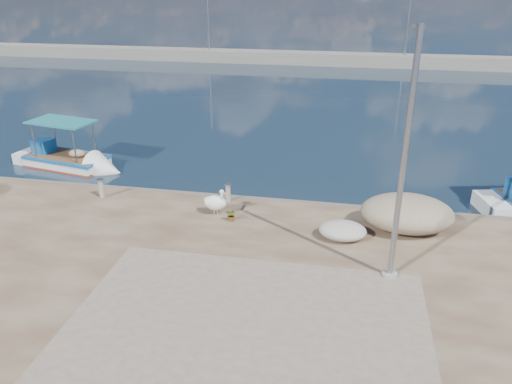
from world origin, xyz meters
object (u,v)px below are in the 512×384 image
(boat_left, at_px, (67,162))
(lamp_post, at_px, (403,170))
(bollard_near, at_px, (228,192))
(pelican, at_px, (216,202))

(boat_left, xyz_separation_m, lamp_post, (14.80, -7.72, 3.59))
(lamp_post, height_order, bollard_near, lamp_post)
(boat_left, distance_m, bollard_near, 9.67)
(boat_left, distance_m, lamp_post, 17.07)
(pelican, height_order, bollard_near, pelican)
(boat_left, relative_size, pelican, 5.15)
(boat_left, distance_m, pelican, 10.06)
(lamp_post, xyz_separation_m, bollard_near, (-5.85, 4.14, -2.90))
(lamp_post, bearing_deg, boat_left, 152.43)
(pelican, bearing_deg, boat_left, 170.29)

